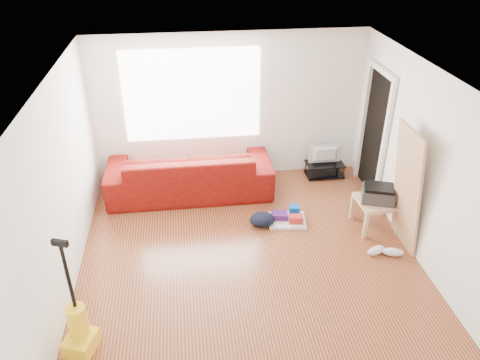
{
  "coord_description": "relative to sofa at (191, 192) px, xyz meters",
  "views": [
    {
      "loc": [
        -0.76,
        -4.77,
        4.11
      ],
      "look_at": [
        -0.06,
        0.6,
        0.97
      ],
      "focal_mm": 35.0,
      "sensor_mm": 36.0,
      "label": 1
    }
  ],
  "objects": [
    {
      "name": "printer",
      "position": [
        2.67,
        -1.31,
        0.57
      ],
      "size": [
        0.54,
        0.48,
        0.24
      ],
      "rotation": [
        0.0,
        0.0,
        -0.34
      ],
      "color": "#2B2B2B",
      "rests_on": "side_table"
    },
    {
      "name": "sneakers",
      "position": [
        2.57,
        -1.98,
        0.06
      ],
      "size": [
        0.52,
        0.27,
        0.12
      ],
      "rotation": [
        0.0,
        0.0,
        -0.11
      ],
      "color": "silver",
      "rests_on": "ground"
    },
    {
      "name": "tv",
      "position": [
        2.37,
        0.27,
        0.41
      ],
      "size": [
        0.57,
        0.08,
        0.33
      ],
      "primitive_type": "imported",
      "rotation": [
        0.0,
        0.0,
        3.14
      ],
      "color": "black",
      "rests_on": "tv_stand"
    },
    {
      "name": "toilet_paper",
      "position": [
        0.13,
        -0.34,
        0.18
      ],
      "size": [
        0.11,
        0.11,
        0.1
      ],
      "primitive_type": "cylinder",
      "color": "white",
      "rests_on": "bucket"
    },
    {
      "name": "tv_stand",
      "position": [
        2.37,
        0.27,
        0.13
      ],
      "size": [
        0.66,
        0.38,
        0.24
      ],
      "rotation": [
        0.0,
        0.0,
        0.01
      ],
      "color": "black",
      "rests_on": "ground"
    },
    {
      "name": "room",
      "position": [
        0.79,
        -1.8,
        1.25
      ],
      "size": [
        4.51,
        5.01,
        2.51
      ],
      "color": "#512C15",
      "rests_on": "ground"
    },
    {
      "name": "bucket",
      "position": [
        0.09,
        -0.36,
        0.0
      ],
      "size": [
        0.3,
        0.3,
        0.26
      ],
      "primitive_type": "cylinder",
      "rotation": [
        0.0,
        0.0,
        0.15
      ],
      "color": "navy",
      "rests_on": "ground"
    },
    {
      "name": "backpack",
      "position": [
        1.03,
        -1.08,
        0.0
      ],
      "size": [
        0.39,
        0.31,
        0.21
      ],
      "primitive_type": "ellipsoid",
      "rotation": [
        0.0,
        0.0,
        -0.04
      ],
      "color": "black",
      "rests_on": "ground"
    },
    {
      "name": "door_panel",
      "position": [
        2.85,
        -1.74,
        0.0
      ],
      "size": [
        0.22,
        0.71,
        1.76
      ],
      "primitive_type": "cube",
      "rotation": [
        0.0,
        -0.1,
        0.0
      ],
      "color": "tan",
      "rests_on": "ground"
    },
    {
      "name": "sofa",
      "position": [
        0.0,
        0.0,
        0.0
      ],
      "size": [
        2.66,
        1.04,
        0.78
      ],
      "primitive_type": "imported",
      "rotation": [
        0.0,
        0.0,
        3.14
      ],
      "color": "#430506",
      "rests_on": "ground"
    },
    {
      "name": "side_table",
      "position": [
        2.67,
        -1.31,
        0.38
      ],
      "size": [
        0.58,
        0.58,
        0.45
      ],
      "rotation": [
        0.0,
        0.0,
        0.05
      ],
      "color": "tan",
      "rests_on": "ground"
    },
    {
      "name": "cleaning_tray",
      "position": [
        1.43,
        -1.03,
        0.06
      ],
      "size": [
        0.6,
        0.51,
        0.2
      ],
      "rotation": [
        0.0,
        0.0,
        -0.14
      ],
      "color": "silver",
      "rests_on": "ground"
    },
    {
      "name": "vacuum",
      "position": [
        -1.28,
        -3.06,
        0.26
      ],
      "size": [
        0.39,
        0.41,
        1.4
      ],
      "rotation": [
        0.0,
        0.0,
        -0.34
      ],
      "color": "yellow",
      "rests_on": "ground"
    }
  ]
}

